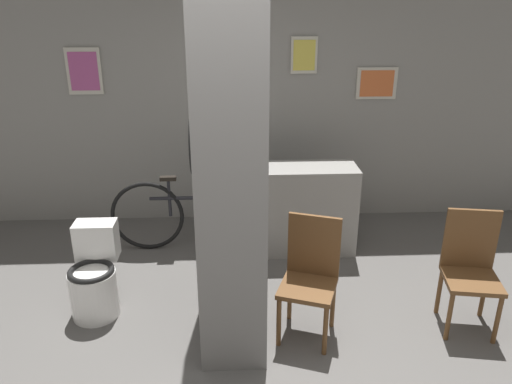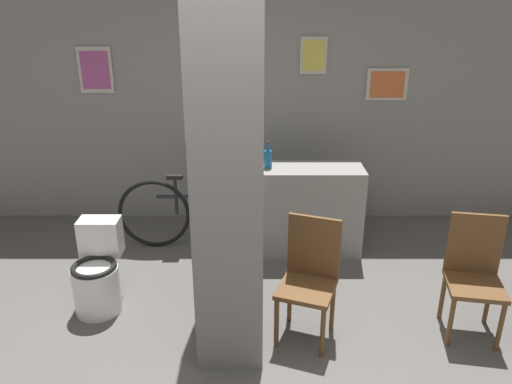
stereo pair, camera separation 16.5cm
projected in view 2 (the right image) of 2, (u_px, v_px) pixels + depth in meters
ground_plane at (240, 370)px, 3.50m from camera, size 14.00×14.00×0.00m
wall_back at (245, 106)px, 5.46m from camera, size 8.00×0.09×2.60m
pillar_center at (228, 167)px, 3.56m from camera, size 0.49×1.17×2.60m
counter_shelf at (295, 210)px, 4.97m from camera, size 1.27×0.44×0.89m
toilet at (95, 274)px, 4.10m from camera, size 0.38×0.54×0.72m
chair_near_pillar at (307, 274)px, 3.72m from camera, size 0.51×0.51×0.93m
chair_by_doorway at (472, 271)px, 3.77m from camera, size 0.46×0.46×0.93m
bicycle at (198, 213)px, 5.06m from camera, size 1.66×0.42×0.79m
bottle_tall at (266, 158)px, 4.77m from camera, size 0.08×0.08×0.27m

